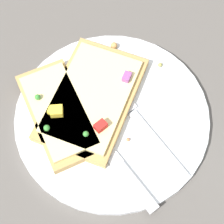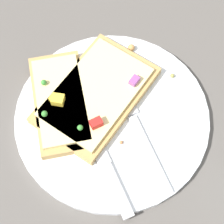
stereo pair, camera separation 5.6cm
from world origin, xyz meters
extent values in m
plane|color=#56514C|center=(0.00, 0.00, 0.00)|extent=(4.00, 4.00, 0.00)
cylinder|color=white|center=(0.00, 0.00, 0.01)|extent=(0.30, 0.30, 0.01)
cube|color=silver|center=(-0.08, 0.01, 0.01)|extent=(0.12, 0.06, 0.01)
cube|color=silver|center=(0.00, -0.03, 0.01)|extent=(0.06, 0.05, 0.01)
cube|color=silver|center=(0.03, -0.05, 0.01)|extent=(0.03, 0.01, 0.00)
cube|color=silver|center=(0.03, -0.05, 0.01)|extent=(0.03, 0.01, 0.00)
cube|color=silver|center=(0.03, -0.04, 0.01)|extent=(0.03, 0.01, 0.00)
cube|color=silver|center=(0.04, -0.03, 0.01)|extent=(0.03, 0.01, 0.00)
cube|color=silver|center=(-0.08, 0.08, 0.01)|extent=(0.08, 0.05, 0.01)
cube|color=silver|center=(0.01, 0.04, 0.01)|extent=(0.13, 0.07, 0.00)
cube|color=tan|center=(0.04, -0.01, 0.02)|extent=(0.14, 0.20, 0.01)
cube|color=beige|center=(0.04, -0.01, 0.03)|extent=(0.13, 0.18, 0.01)
sphere|color=#388433|center=(0.01, 0.05, 0.04)|extent=(0.01, 0.01, 0.01)
cube|color=yellow|center=(0.07, 0.04, 0.04)|extent=(0.02, 0.02, 0.01)
cube|color=#934C8E|center=(0.01, -0.06, 0.04)|extent=(0.01, 0.02, 0.01)
cube|color=red|center=(0.00, 0.03, 0.04)|extent=(0.02, 0.02, 0.01)
cube|color=tan|center=(0.07, 0.04, 0.02)|extent=(0.18, 0.16, 0.01)
cube|color=beige|center=(0.07, 0.04, 0.03)|extent=(0.16, 0.14, 0.01)
cube|color=yellow|center=(0.07, 0.05, 0.04)|extent=(0.02, 0.01, 0.01)
sphere|color=#388433|center=(0.07, 0.07, 0.04)|extent=(0.01, 0.01, 0.01)
sphere|color=#388433|center=(0.10, 0.04, 0.04)|extent=(0.01, 0.01, 0.01)
sphere|color=#C47A4B|center=(-0.04, 0.02, 0.01)|extent=(0.01, 0.01, 0.01)
sphere|color=#9D984E|center=(-0.02, -0.11, 0.02)|extent=(0.01, 0.01, 0.01)
sphere|color=tan|center=(0.06, -0.11, 0.02)|extent=(0.01, 0.01, 0.01)
camera|label=1|loc=(-0.12, 0.21, 0.53)|focal=60.00mm
camera|label=2|loc=(-0.16, 0.18, 0.53)|focal=60.00mm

